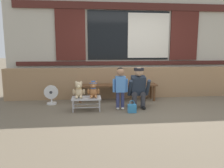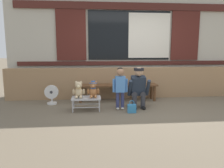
{
  "view_description": "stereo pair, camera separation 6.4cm",
  "coord_description": "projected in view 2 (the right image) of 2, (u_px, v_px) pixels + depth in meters",
  "views": [
    {
      "loc": [
        -1.18,
        -4.52,
        1.36
      ],
      "look_at": [
        -0.64,
        0.45,
        0.55
      ],
      "focal_mm": 34.59,
      "sensor_mm": 36.0,
      "label": 1
    },
    {
      "loc": [
        -1.11,
        -4.52,
        1.36
      ],
      "look_at": [
        -0.64,
        0.45,
        0.55
      ],
      "focal_mm": 34.59,
      "sensor_mm": 36.0,
      "label": 2
    }
  ],
  "objects": [
    {
      "name": "wooden_bench_long",
      "position": [
        117.0,
        87.0,
        5.71
      ],
      "size": [
        2.1,
        0.4,
        0.44
      ],
      "color": "brown",
      "rests_on": "ground"
    },
    {
      "name": "adult_crouching",
      "position": [
        139.0,
        87.0,
        5.02
      ],
      "size": [
        0.5,
        0.49,
        0.95
      ],
      "color": "#333338",
      "rests_on": "ground"
    },
    {
      "name": "floor_fan",
      "position": [
        52.0,
        95.0,
        5.36
      ],
      "size": [
        0.34,
        0.24,
        0.48
      ],
      "color": "silver",
      "rests_on": "ground"
    },
    {
      "name": "teddy_bear_with_hat",
      "position": [
        93.0,
        89.0,
        4.79
      ],
      "size": [
        0.28,
        0.27,
        0.36
      ],
      "color": "#A86B3D",
      "rests_on": "small_display_bench"
    },
    {
      "name": "shop_facade",
      "position": [
        129.0,
        37.0,
        6.4
      ],
      "size": [
        6.99,
        0.26,
        3.41
      ],
      "color": "#B7B2A3",
      "rests_on": "ground"
    },
    {
      "name": "handbag_on_ground",
      "position": [
        132.0,
        108.0,
        4.66
      ],
      "size": [
        0.18,
        0.11,
        0.27
      ],
      "color": "teal",
      "rests_on": "ground"
    },
    {
      "name": "child_standing",
      "position": [
        120.0,
        84.0,
        4.85
      ],
      "size": [
        0.35,
        0.18,
        0.96
      ],
      "color": "navy",
      "rests_on": "ground"
    },
    {
      "name": "ground_plane",
      "position": [
        143.0,
        111.0,
        4.76
      ],
      "size": [
        60.0,
        60.0,
        0.0
      ],
      "primitive_type": "plane",
      "color": "brown"
    },
    {
      "name": "small_display_bench",
      "position": [
        86.0,
        99.0,
        4.8
      ],
      "size": [
        0.64,
        0.36,
        0.3
      ],
      "color": "#BCBCC1",
      "rests_on": "ground"
    },
    {
      "name": "teddy_bear_plain",
      "position": [
        79.0,
        90.0,
        4.76
      ],
      "size": [
        0.28,
        0.26,
        0.36
      ],
      "color": "#CCB289",
      "rests_on": "small_display_bench"
    },
    {
      "name": "brick_low_wall",
      "position": [
        131.0,
        83.0,
        6.1
      ],
      "size": [
        6.85,
        0.25,
        0.85
      ],
      "primitive_type": "cube",
      "color": "#997551",
      "rests_on": "ground"
    }
  ]
}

